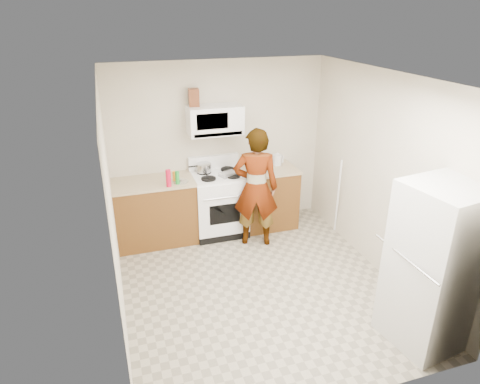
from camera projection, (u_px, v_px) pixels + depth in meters
name	position (u px, v px, depth m)	size (l,w,h in m)	color
floor	(258.00, 285.00, 5.27)	(3.60, 3.60, 0.00)	gray
back_wall	(219.00, 146.00, 6.34)	(3.20, 0.02, 2.50)	beige
right_wall	(383.00, 177.00, 5.21)	(0.02, 3.60, 2.50)	beige
cabinet_left	(155.00, 213.00, 6.11)	(1.12, 0.62, 0.90)	brown
counter_left	(153.00, 182.00, 5.92)	(1.14, 0.64, 0.04)	tan
cabinet_right	(268.00, 198.00, 6.58)	(0.80, 0.62, 0.90)	brown
counter_right	(269.00, 169.00, 6.39)	(0.82, 0.64, 0.04)	tan
gas_range	(219.00, 202.00, 6.34)	(0.76, 0.65, 1.13)	white
microwave	(215.00, 120.00, 5.97)	(0.76, 0.38, 0.40)	white
person	(256.00, 188.00, 5.90)	(0.62, 0.41, 1.71)	tan
fridge	(435.00, 267.00, 4.12)	(0.70, 0.70, 1.70)	beige
kettle	(277.00, 160.00, 6.50)	(0.13, 0.13, 0.16)	silver
jug	(194.00, 97.00, 5.82)	(0.14, 0.14, 0.24)	#5E2C16
saucepan	(204.00, 168.00, 6.19)	(0.21, 0.21, 0.11)	#A8A9AD
tray	(228.00, 174.00, 6.11)	(0.25, 0.16, 0.05)	silver
bottle_spray	(168.00, 178.00, 5.70)	(0.07, 0.07, 0.24)	red
bottle_hot_sauce	(174.00, 176.00, 5.89)	(0.05, 0.05, 0.14)	orange
bottle_green_cap	(177.00, 178.00, 5.79)	(0.06, 0.06, 0.18)	#188428
pot_lid	(181.00, 182.00, 5.89)	(0.21, 0.21, 0.01)	silver
broom	(338.00, 197.00, 6.21)	(0.03, 0.03, 1.23)	white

